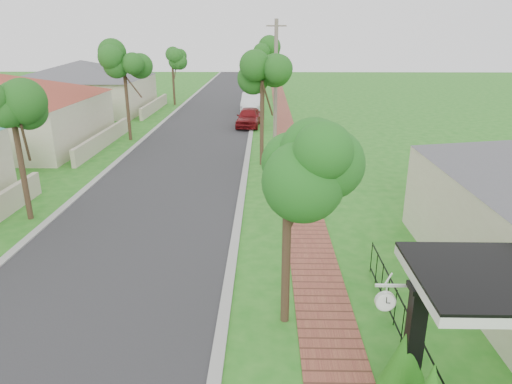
% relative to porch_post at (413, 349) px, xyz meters
% --- Properties ---
extents(ground, '(160.00, 160.00, 0.00)m').
position_rel_porch_post_xyz_m(ground, '(-4.55, 1.00, -1.12)').
color(ground, '#22721B').
rests_on(ground, ground).
extents(road, '(7.00, 120.00, 0.02)m').
position_rel_porch_post_xyz_m(road, '(-7.55, 21.00, -1.12)').
color(road, '#28282B').
rests_on(road, ground).
extents(kerb_right, '(0.30, 120.00, 0.10)m').
position_rel_porch_post_xyz_m(kerb_right, '(-3.90, 21.00, -1.12)').
color(kerb_right, '#9E9E99').
rests_on(kerb_right, ground).
extents(kerb_left, '(0.30, 120.00, 0.10)m').
position_rel_porch_post_xyz_m(kerb_left, '(-11.20, 21.00, -1.12)').
color(kerb_left, '#9E9E99').
rests_on(kerb_left, ground).
extents(sidewalk, '(1.50, 120.00, 0.03)m').
position_rel_porch_post_xyz_m(sidewalk, '(-1.30, 21.00, -1.12)').
color(sidewalk, '#98543D').
rests_on(sidewalk, ground).
extents(porch_post, '(0.48, 0.48, 2.52)m').
position_rel_porch_post_xyz_m(porch_post, '(0.00, 0.00, 0.00)').
color(porch_post, black).
rests_on(porch_post, ground).
extents(picket_fence, '(0.03, 8.02, 1.00)m').
position_rel_porch_post_xyz_m(picket_fence, '(0.35, 1.00, -0.59)').
color(picket_fence, black).
rests_on(picket_fence, ground).
extents(street_trees, '(10.70, 37.65, 5.89)m').
position_rel_porch_post_xyz_m(street_trees, '(-7.42, 27.84, 3.42)').
color(street_trees, '#382619').
rests_on(street_trees, ground).
extents(far_house_red, '(15.56, 15.56, 4.60)m').
position_rel_porch_post_xyz_m(far_house_red, '(-19.52, 21.00, 1.22)').
color(far_house_red, beige).
rests_on(far_house_red, ground).
extents(far_house_grey, '(15.56, 15.56, 4.60)m').
position_rel_porch_post_xyz_m(far_house_grey, '(-19.52, 35.00, 1.22)').
color(far_house_grey, beige).
rests_on(far_house_grey, ground).
extents(parked_car_red, '(2.04, 4.38, 1.45)m').
position_rel_porch_post_xyz_m(parked_car_red, '(-4.15, 27.84, -0.39)').
color(parked_car_red, maroon).
rests_on(parked_car_red, ground).
extents(parked_car_white, '(1.87, 5.02, 1.64)m').
position_rel_porch_post_xyz_m(parked_car_white, '(-4.15, 35.32, -0.30)').
color(parked_car_white, white).
rests_on(parked_car_white, ground).
extents(near_tree, '(1.96, 1.96, 5.03)m').
position_rel_porch_post_xyz_m(near_tree, '(-2.35, 2.50, 2.88)').
color(near_tree, '#382619').
rests_on(near_tree, ground).
extents(utility_pole, '(1.20, 0.24, 7.69)m').
position_rel_porch_post_xyz_m(utility_pole, '(-2.25, 21.00, 2.78)').
color(utility_pole, slate).
rests_on(utility_pole, ground).
extents(station_clock, '(0.68, 0.13, 0.58)m').
position_rel_porch_post_xyz_m(station_clock, '(-0.49, 0.40, 0.83)').
color(station_clock, white).
rests_on(station_clock, ground).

